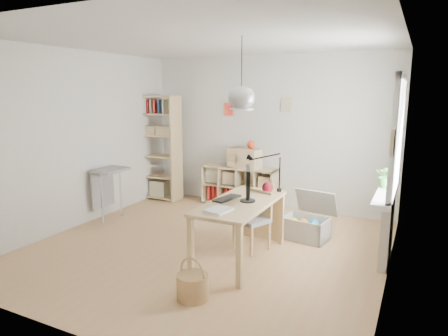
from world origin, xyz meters
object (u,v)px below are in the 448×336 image
at_px(desk, 240,209).
at_px(drawer_chest, 244,158).
at_px(cube_shelf, 239,189).
at_px(tall_bookshelf, 159,143).
at_px(monitor, 248,183).
at_px(storage_chest, 308,223).
at_px(chair, 255,216).

xyz_separation_m(desk, drawer_chest, (-0.90, 2.19, 0.24)).
bearing_deg(desk, cube_shelf, 114.61).
bearing_deg(drawer_chest, tall_bookshelf, -160.58).
relative_size(tall_bookshelf, drawer_chest, 3.33).
bearing_deg(monitor, tall_bookshelf, 120.37).
distance_m(desk, monitor, 0.34).
bearing_deg(desk, storage_chest, 62.89).
height_order(desk, monitor, monitor).
relative_size(tall_bookshelf, storage_chest, 2.58).
height_order(storage_chest, drawer_chest, drawer_chest).
distance_m(cube_shelf, drawer_chest, 0.61).
bearing_deg(cube_shelf, monitor, -63.37).
bearing_deg(drawer_chest, chair, -51.18).
bearing_deg(cube_shelf, chair, -60.17).
distance_m(storage_chest, monitor, 1.40).
height_order(chair, storage_chest, chair).
xyz_separation_m(cube_shelf, storage_chest, (1.59, -1.13, -0.09)).
height_order(tall_bookshelf, drawer_chest, tall_bookshelf).
bearing_deg(monitor, desk, 179.19).
height_order(cube_shelf, storage_chest, cube_shelf).
relative_size(desk, storage_chest, 1.93).
relative_size(desk, monitor, 3.29).
bearing_deg(chair, tall_bookshelf, 172.32).
height_order(cube_shelf, drawer_chest, drawer_chest).
bearing_deg(tall_bookshelf, cube_shelf, 10.19).
xyz_separation_m(desk, chair, (0.03, 0.40, -0.21)).
height_order(tall_bookshelf, chair, tall_bookshelf).
distance_m(tall_bookshelf, monitor, 3.28).
xyz_separation_m(desk, storage_chest, (0.56, 1.10, -0.44)).
distance_m(desk, drawer_chest, 2.38).
xyz_separation_m(tall_bookshelf, chair, (2.62, -1.55, -0.64)).
bearing_deg(drawer_chest, monitor, -54.17).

